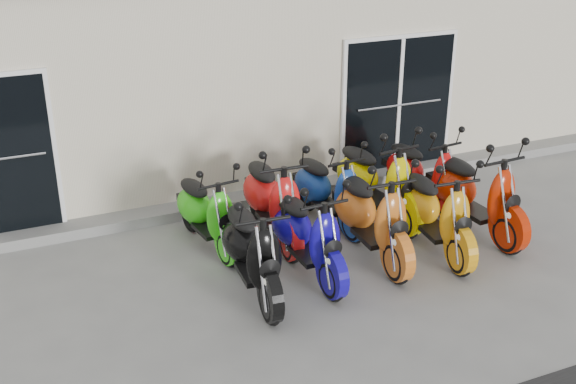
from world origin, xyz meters
The scene contains 15 objects.
ground centered at (0.00, 0.00, 0.00)m, with size 80.00×80.00×0.00m, color gray.
building centered at (0.00, 5.20, 1.60)m, with size 14.00×6.00×3.20m, color beige.
front_step centered at (0.00, 2.02, 0.07)m, with size 14.00×0.40×0.15m, color gray.
door_left centered at (-3.20, 2.17, 1.26)m, with size 1.07×0.08×2.22m, color black.
door_right centered at (2.60, 2.17, 1.26)m, with size 2.02×0.08×2.22m, color black.
scooter_front_black centered at (-0.89, -0.40, 0.71)m, with size 0.70×1.93×1.43m, color black, non-canonical shape.
scooter_front_blue centered at (-0.12, -0.26, 0.70)m, with size 0.69×1.89×1.40m, color #120993, non-canonical shape.
scooter_front_orange_a centered at (0.81, -0.17, 0.75)m, with size 0.74×2.02×1.49m, color orange, non-canonical shape.
scooter_front_orange_b centered at (1.66, -0.36, 0.71)m, with size 0.70×1.92×1.42m, color orange, non-canonical shape.
scooter_front_red centered at (2.47, -0.12, 0.75)m, with size 0.74×2.03×1.50m, color #B11E03, non-canonical shape.
scooter_back_green centered at (-1.02, 0.92, 0.65)m, with size 0.64×1.75×1.30m, color #33D217, non-canonical shape.
scooter_back_red centered at (-0.14, 0.80, 0.74)m, with size 0.73×2.01×1.48m, color red, non-canonical shape.
scooter_back_blue centered at (0.74, 0.89, 0.67)m, with size 0.66×1.82×1.35m, color #143C93, non-canonical shape.
scooter_back_yellow centered at (1.44, 0.79, 0.75)m, with size 0.74×2.02×1.50m, color #F2E200, non-canonical shape.
scooter_back_extra centered at (2.29, 0.89, 0.67)m, with size 0.66×1.82×1.35m, color red, non-canonical shape.
Camera 1 is at (-3.45, -7.31, 4.53)m, focal length 45.00 mm.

